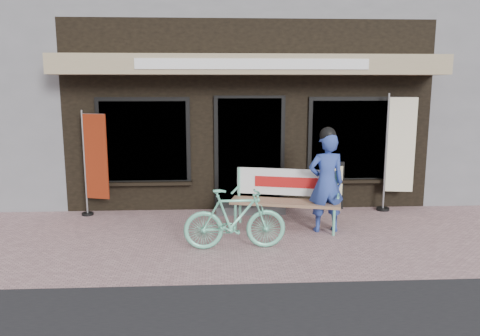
{
  "coord_description": "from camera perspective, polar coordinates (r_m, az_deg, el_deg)",
  "views": [
    {
      "loc": [
        -0.67,
        -6.86,
        2.42
      ],
      "look_at": [
        -0.25,
        0.7,
        1.05
      ],
      "focal_mm": 35.0,
      "sensor_mm": 36.0,
      "label": 1
    }
  ],
  "objects": [
    {
      "name": "bench",
      "position": [
        7.95,
        5.61,
        -3.17
      ],
      "size": [
        1.88,
        0.9,
        0.99
      ],
      "rotation": [
        0.0,
        0.0,
        -0.25
      ],
      "color": "#6AD0AA",
      "rests_on": "ground"
    },
    {
      "name": "person",
      "position": [
        7.78,
        10.47,
        -1.54
      ],
      "size": [
        0.62,
        0.43,
        1.74
      ],
      "rotation": [
        0.0,
        0.0,
        0.06
      ],
      "color": "#2B4296",
      "rests_on": "ground"
    },
    {
      "name": "nobori_red",
      "position": [
        8.92,
        -17.34,
        0.67
      ],
      "size": [
        0.58,
        0.27,
        1.95
      ],
      "rotation": [
        0.0,
        0.0,
        -0.28
      ],
      "color": "gray",
      "rests_on": "ground"
    },
    {
      "name": "storefront",
      "position": [
        11.86,
        0.09,
        13.01
      ],
      "size": [
        7.0,
        6.77,
        6.0
      ],
      "color": "black",
      "rests_on": "ground"
    },
    {
      "name": "nobori_cream",
      "position": [
        9.34,
        18.73,
        1.95
      ],
      "size": [
        0.67,
        0.28,
        2.25
      ],
      "rotation": [
        0.0,
        0.0,
        -0.15
      ],
      "color": "gray",
      "rests_on": "ground"
    },
    {
      "name": "ground",
      "position": [
        7.31,
        2.3,
        -9.09
      ],
      "size": [
        70.0,
        70.0,
        0.0
      ],
      "primitive_type": "plane",
      "color": "#B28789",
      "rests_on": "ground"
    },
    {
      "name": "menu_stand",
      "position": [
        9.24,
        11.1,
        -2.06
      ],
      "size": [
        0.47,
        0.15,
        0.94
      ],
      "rotation": [
        0.0,
        0.0,
        0.1
      ],
      "color": "black",
      "rests_on": "ground"
    },
    {
      "name": "bicycle",
      "position": [
        6.92,
        -0.63,
        -6.25
      ],
      "size": [
        1.52,
        0.47,
        0.91
      ],
      "primitive_type": "imported",
      "rotation": [
        0.0,
        0.0,
        1.6
      ],
      "color": "#6AD0AA",
      "rests_on": "ground"
    }
  ]
}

